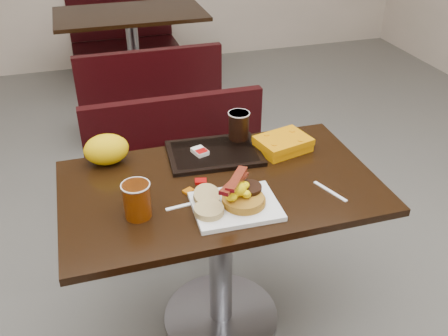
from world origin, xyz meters
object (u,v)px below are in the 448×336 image
object	(u,v)px
bench_far_n	(124,35)
platter	(236,206)
bench_far_s	(148,90)
coffee_cup_near	(137,200)
table_near	(221,258)
coffee_cup_far	(239,126)
pancake_stack	(244,199)
paper_bag	(106,149)
table_far	(134,57)
clamshell	(283,144)
hashbrown_sleeve_left	(200,151)
knife	(330,191)
tray	(214,153)
bench_near_n	(184,175)
fork	(179,206)

from	to	relation	value
bench_far_n	platter	world-z (taller)	platter
bench_far_s	coffee_cup_near	bearing A→B (deg)	-99.27
table_near	coffee_cup_near	bearing A→B (deg)	-161.64
bench_far_n	coffee_cup_far	bearing A→B (deg)	-86.76
pancake_stack	coffee_cup_near	xyz separation A→B (m)	(-0.37, 0.06, 0.03)
platter	paper_bag	bearing A→B (deg)	133.87
table_far	pancake_stack	distance (m)	2.80
clamshell	hashbrown_sleeve_left	bearing A→B (deg)	159.65
bench_far_s	knife	bearing A→B (deg)	-79.67
hashbrown_sleeve_left	tray	bearing A→B (deg)	-18.96
bench_far_s	clamshell	xyz separation A→B (m)	(0.33, -1.73, 0.42)
bench_far_s	hashbrown_sleeve_left	size ratio (longest dim) A/B	14.60
bench_near_n	table_far	size ratio (longest dim) A/B	0.83
table_near	platter	size ratio (longest dim) A/B	4.00
table_far	clamshell	world-z (taller)	clamshell
fork	coffee_cup_near	bearing A→B (deg)	177.25
bench_far_n	fork	distance (m)	3.43
knife	paper_bag	world-z (taller)	paper_bag
table_near	hashbrown_sleeve_left	distance (m)	0.46
bench_near_n	coffee_cup_far	xyz separation A→B (m)	(0.17, -0.40, 0.47)
knife	coffee_cup_far	distance (m)	0.52
bench_near_n	fork	distance (m)	0.91
table_far	knife	size ratio (longest dim) A/B	7.58
coffee_cup_far	paper_bag	distance (m)	0.57
table_near	coffee_cup_far	xyz separation A→B (m)	(0.17, 0.30, 0.45)
table_far	platter	distance (m)	2.79
bench_far_s	tray	world-z (taller)	tray
coffee_cup_far	paper_bag	size ratio (longest dim) A/B	0.67
table_near	coffee_cup_far	world-z (taller)	coffee_cup_far
bench_far_n	paper_bag	size ratio (longest dim) A/B	5.55
clamshell	coffee_cup_near	bearing A→B (deg)	-170.29
platter	clamshell	bearing A→B (deg)	48.49
hashbrown_sleeve_left	clamshell	world-z (taller)	clamshell
table_near	tray	distance (m)	0.44
fork	coffee_cup_far	size ratio (longest dim) A/B	1.17
hashbrown_sleeve_left	platter	bearing A→B (deg)	-102.66
bench_far_n	coffee_cup_near	distance (m)	3.45
tray	coffee_cup_far	xyz separation A→B (m)	(0.13, 0.08, 0.07)
coffee_cup_near	bench_near_n	bearing A→B (deg)	67.93
bench_far_n	tray	world-z (taller)	tray
table_far	fork	size ratio (longest dim) A/B	8.50
coffee_cup_near	table_far	bearing A→B (deg)	83.10
coffee_cup_far	clamshell	world-z (taller)	coffee_cup_far
table_far	knife	bearing A→B (deg)	-82.25
coffee_cup_near	fork	world-z (taller)	coffee_cup_near
hashbrown_sleeve_left	clamshell	xyz separation A→B (m)	(0.35, -0.04, 0.00)
table_far	bench_far_s	xyz separation A→B (m)	(0.00, -0.70, -0.02)
bench_near_n	knife	bearing A→B (deg)	-66.54
bench_far_n	pancake_stack	bearing A→B (deg)	-89.37
pancake_stack	coffee_cup_far	world-z (taller)	coffee_cup_far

